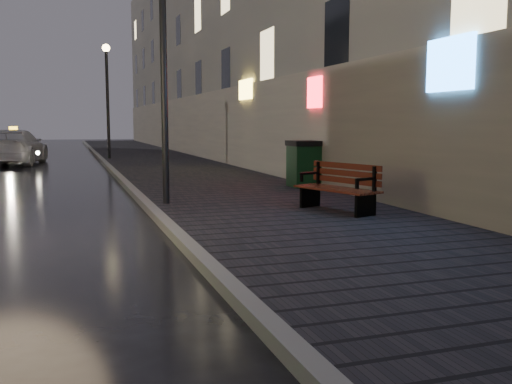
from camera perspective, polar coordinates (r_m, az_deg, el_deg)
ground at (r=6.02m, az=-16.96°, el=-10.93°), size 120.00×120.00×0.00m
sidewalk at (r=27.09m, az=-9.96°, el=3.15°), size 4.60×58.00×0.15m
curb at (r=26.84m, az=-15.04°, el=2.99°), size 0.20×58.00×0.15m
building_near at (r=31.91m, az=-5.42°, el=15.35°), size 1.80×50.00×13.00m
lamp_near at (r=12.01m, az=-9.27°, el=14.86°), size 0.36×0.36×5.28m
lamp_far at (r=27.85m, az=-14.66°, el=10.16°), size 0.36×0.36×5.28m
bench at (r=10.88m, az=8.32°, el=0.48°), size 1.13×1.88×0.91m
trash_bin at (r=14.93m, az=4.85°, el=2.87°), size 0.79×0.79×1.20m
taxi_mid at (r=27.12m, az=-23.02°, el=4.16°), size 2.83×5.48×1.52m
car_far at (r=40.76m, az=-22.62°, el=4.84°), size 1.95×4.20×1.39m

